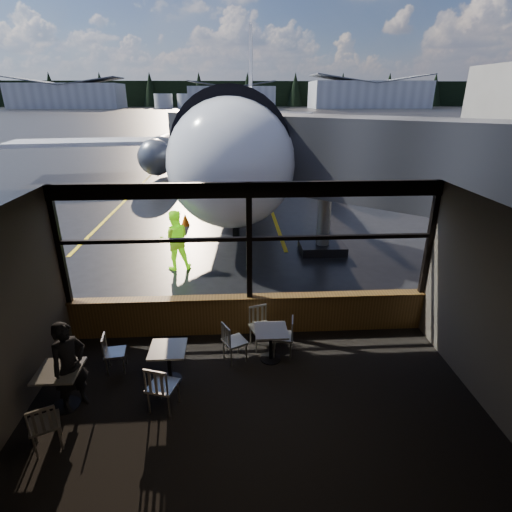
{
  "coord_description": "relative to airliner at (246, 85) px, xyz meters",
  "views": [
    {
      "loc": [
        -0.32,
        -7.97,
        5.12
      ],
      "look_at": [
        0.2,
        1.0,
        1.5
      ],
      "focal_mm": 28.0,
      "sensor_mm": 36.0,
      "label": 1
    }
  ],
  "objects": [
    {
      "name": "ground_plane",
      "position": [
        -0.61,
        100.74,
        -5.77
      ],
      "size": [
        520.0,
        520.0,
        0.0
      ],
      "primitive_type": "plane",
      "color": "black",
      "rests_on": "ground"
    },
    {
      "name": "carpet_floor",
      "position": [
        -0.61,
        -22.26,
        -5.76
      ],
      "size": [
        8.0,
        6.0,
        0.01
      ],
      "primitive_type": "cube",
      "color": "black",
      "rests_on": "ground"
    },
    {
      "name": "ceiling",
      "position": [
        -0.61,
        -22.26,
        -2.27
      ],
      "size": [
        8.0,
        6.0,
        0.04
      ],
      "primitive_type": "cube",
      "color": "#38332D",
      "rests_on": "ground"
    },
    {
      "name": "window_sill",
      "position": [
        -0.61,
        -19.26,
        -5.32
      ],
      "size": [
        8.0,
        0.28,
        0.9
      ],
      "primitive_type": "cube",
      "color": "brown",
      "rests_on": "ground"
    },
    {
      "name": "window_header",
      "position": [
        -0.61,
        -19.26,
        -2.42
      ],
      "size": [
        8.0,
        0.18,
        0.3
      ],
      "primitive_type": "cube",
      "color": "black",
      "rests_on": "ground"
    },
    {
      "name": "mullion_left",
      "position": [
        -4.56,
        -19.26,
        -3.57
      ],
      "size": [
        0.12,
        0.12,
        2.6
      ],
      "primitive_type": "cube",
      "color": "black",
      "rests_on": "ground"
    },
    {
      "name": "mullion_centre",
      "position": [
        -0.61,
        -19.26,
        -3.57
      ],
      "size": [
        0.12,
        0.12,
        2.6
      ],
      "primitive_type": "cube",
      "color": "black",
      "rests_on": "ground"
    },
    {
      "name": "mullion_right",
      "position": [
        3.34,
        -19.26,
        -3.57
      ],
      "size": [
        0.12,
        0.12,
        2.6
      ],
      "primitive_type": "cube",
      "color": "black",
      "rests_on": "ground"
    },
    {
      "name": "window_transom",
      "position": [
        -0.61,
        -19.26,
        -3.47
      ],
      "size": [
        8.0,
        0.1,
        0.08
      ],
      "primitive_type": "cube",
      "color": "black",
      "rests_on": "ground"
    },
    {
      "name": "airliner",
      "position": [
        0.0,
        0.0,
        0.0
      ],
      "size": [
        33.92,
        39.78,
        11.54
      ],
      "primitive_type": null,
      "rotation": [
        0.0,
        0.0,
        -0.07
      ],
      "color": "white",
      "rests_on": "ground_plane"
    },
    {
      "name": "jet_bridge",
      "position": [
        2.99,
        -13.76,
        -3.29
      ],
      "size": [
        9.29,
        11.36,
        4.96
      ],
      "primitive_type": null,
      "color": "#2C2B2E",
      "rests_on": "ground_plane"
    },
    {
      "name": "cafe_table_near",
      "position": [
        -0.22,
        -20.34,
        -5.41
      ],
      "size": [
        0.65,
        0.65,
        0.72
      ],
      "primitive_type": null,
      "color": "#A49D97",
      "rests_on": "carpet_floor"
    },
    {
      "name": "cafe_table_mid",
      "position": [
        -2.21,
        -20.89,
        -5.4
      ],
      "size": [
        0.67,
        0.67,
        0.74
      ],
      "primitive_type": null,
      "color": "gray",
      "rests_on": "carpet_floor"
    },
    {
      "name": "cafe_table_left",
      "position": [
        -3.96,
        -21.48,
        -5.38
      ],
      "size": [
        0.71,
        0.71,
        0.78
      ],
      "primitive_type": null,
      "color": "#9E9A91",
      "rests_on": "carpet_floor"
    },
    {
      "name": "chair_near_e",
      "position": [
        0.04,
        -20.18,
        -5.33
      ],
      "size": [
        0.55,
        0.55,
        0.88
      ],
      "primitive_type": null,
      "rotation": [
        0.0,
        0.0,
        1.41
      ],
      "color": "#A9A498",
      "rests_on": "carpet_floor"
    },
    {
      "name": "chair_near_w",
      "position": [
        -0.96,
        -20.31,
        -5.32
      ],
      "size": [
        0.66,
        0.66,
        0.89
      ],
      "primitive_type": null,
      "rotation": [
        0.0,
        0.0,
        -1.1
      ],
      "color": "beige",
      "rests_on": "carpet_floor"
    },
    {
      "name": "chair_near_n",
      "position": [
        -0.39,
        -19.86,
        -5.31
      ],
      "size": [
        0.63,
        0.63,
        0.93
      ],
      "primitive_type": null,
      "rotation": [
        0.0,
        0.0,
        3.44
      ],
      "color": "#B7B2A5",
      "rests_on": "carpet_floor"
    },
    {
      "name": "chair_mid_s",
      "position": [
        -2.21,
        -21.63,
        -5.29
      ],
      "size": [
        0.66,
        0.66,
        0.97
      ],
      "primitive_type": null,
      "rotation": [
        0.0,
        0.0,
        -0.31
      ],
      "color": "beige",
      "rests_on": "carpet_floor"
    },
    {
      "name": "chair_mid_w",
      "position": [
        -3.32,
        -20.5,
        -5.36
      ],
      "size": [
        0.5,
        0.5,
        0.82
      ],
      "primitive_type": null,
      "rotation": [
        0.0,
        0.0,
        -1.44
      ],
      "color": "beige",
      "rests_on": "carpet_floor"
    },
    {
      "name": "chair_left_s",
      "position": [
        -3.89,
        -22.35,
        -5.32
      ],
      "size": [
        0.65,
        0.65,
        0.9
      ],
      "primitive_type": null,
      "rotation": [
        0.0,
        0.0,
        0.43
      ],
      "color": "#ADA89C",
      "rests_on": "carpet_floor"
    },
    {
      "name": "passenger",
      "position": [
        -3.76,
        -21.47,
        -4.93
      ],
      "size": [
        0.7,
        0.73,
        1.68
      ],
      "primitive_type": "imported",
      "rotation": [
        0.0,
        0.0,
        0.86
      ],
      "color": "black",
      "rests_on": "carpet_floor"
    },
    {
      "name": "ground_crew",
      "position": [
        -2.77,
        -15.43,
        -4.82
      ],
      "size": [
        1.06,
        0.91,
        1.9
      ],
      "primitive_type": "imported",
      "rotation": [
        0.0,
        0.0,
        3.36
      ],
      "color": "#BFF219",
      "rests_on": "ground_plane"
    },
    {
      "name": "cone_nose",
      "position": [
        -0.96,
        -10.89,
        -5.5
      ],
      "size": [
        0.39,
        0.39,
        0.54
      ],
      "primitive_type": "cone",
      "color": "orange",
      "rests_on": "ground_plane"
    },
    {
      "name": "cone_wing",
      "position": [
        -6.17,
        1.51,
        -5.53
      ],
      "size": [
        0.34,
        0.34,
        0.48
      ],
      "primitive_type": "cone",
      "color": "#E65707",
      "rests_on": "ground_plane"
    },
    {
      "name": "hangar_left",
      "position": [
        -70.61,
        160.74,
        -0.27
      ],
      "size": [
        45.0,
        18.0,
        11.0
      ],
      "primitive_type": null,
      "color": "silver",
      "rests_on": "ground_plane"
    },
    {
      "name": "hangar_mid",
      "position": [
        -0.61,
        165.74,
        -0.77
      ],
      "size": [
        38.0,
        15.0,
        10.0
      ],
      "primitive_type": null,
      "color": "silver",
      "rests_on": "ground_plane"
    },
    {
      "name": "hangar_right",
      "position": [
        59.39,
        158.74,
        0.23
      ],
      "size": [
        50.0,
        20.0,
        12.0
      ],
      "primitive_type": null,
      "color": "silver",
      "rests_on": "ground_plane"
    },
    {
      "name": "fuel_tank_a",
      "position": [
        -30.61,
        162.74,
        -2.77
      ],
      "size": [
        8.0,
        8.0,
        6.0
      ],
      "primitive_type": "cylinder",
      "color": "silver",
      "rests_on": "ground_plane"
    },
    {
      "name": "fuel_tank_b",
      "position": [
        -20.61,
        162.74,
        -2.77
      ],
      "size": [
        8.0,
        8.0,
        6.0
      ],
      "primitive_type": "cylinder",
      "color": "silver",
      "rests_on": "ground_plane"
    },
    {
      "name": "fuel_tank_c",
      "position": [
        -10.61,
        162.74,
        -2.77
      ],
      "size": [
        8.0,
        8.0,
        6.0
      ],
      "primitive_type": "cylinder",
      "color": "silver",
      "rests_on": "ground_plane"
    },
    {
      "name": "treeline",
      "position": [
        -0.61,
        190.74,
        0.23
      ],
      "size": [
        360.0,
        3.0,
        12.0
      ],
      "primitive_type": "cube",
      "color": "black",
      "rests_on": "ground_plane"
    },
    {
      "name": "cone_extra",
      "position": [
        -2.97,
        -10.9,
        -5.51
      ],
      "size": [
        0.38,
        0.38,
        0.52
      ],
      "primitive_type": "cone",
      "color": "#FF5108",
      "rests_on": "ground_plane"
    }
  ]
}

